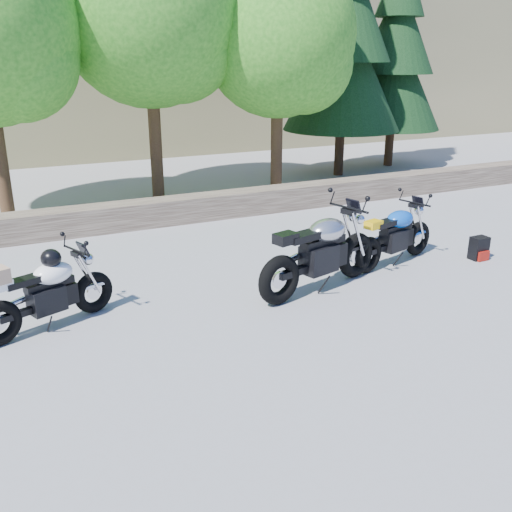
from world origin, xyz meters
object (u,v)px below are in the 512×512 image
Objects in this scene: silver_bike at (321,253)px; blue_bike at (395,236)px; backpack at (479,249)px; white_bike at (46,291)px.

silver_bike is 1.71m from blue_bike.
silver_bike is 5.82× the size of backpack.
silver_bike is 3.07m from backpack.
white_bike is 5.30m from blue_bike.
silver_bike reaches higher than white_bike.
white_bike is 0.93× the size of blue_bike.
white_bike is at bearing 165.65° from blue_bike.
silver_bike is 3.67m from white_bike.
backpack is (3.04, -0.02, -0.37)m from silver_bike.
backpack is at bearing -15.28° from silver_bike.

